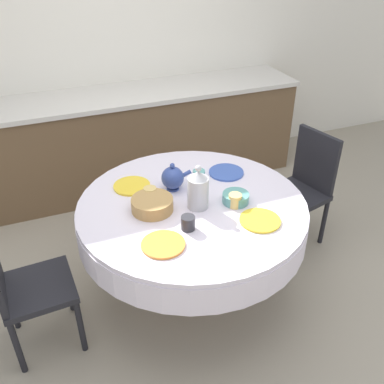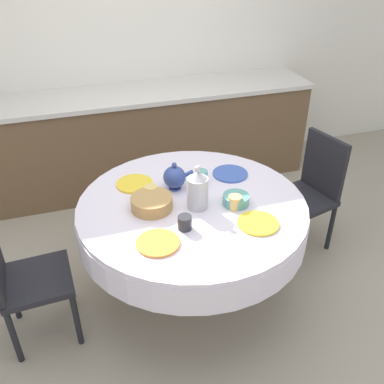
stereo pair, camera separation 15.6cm
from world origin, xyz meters
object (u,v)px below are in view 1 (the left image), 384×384
chair_right (21,283)px  teapot (173,178)px  chair_left (303,184)px  coffee_carafe (198,190)px

chair_right → teapot: 1.08m
chair_left → chair_right: (-2.08, -0.31, 0.00)m
chair_right → coffee_carafe: (1.08, 0.01, 0.36)m
coffee_carafe → teapot: 0.26m
chair_left → chair_right: size_ratio=1.00×
chair_right → coffee_carafe: coffee_carafe is taller
chair_left → coffee_carafe: (-1.01, -0.30, 0.36)m
chair_left → coffee_carafe: coffee_carafe is taller
chair_right → teapot: size_ratio=4.50×
chair_left → coffee_carafe: 1.11m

